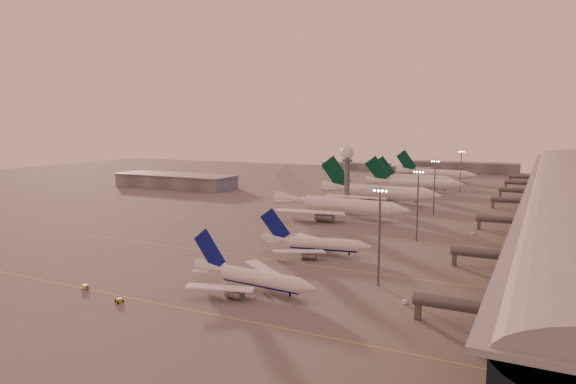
% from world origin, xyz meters
% --- Properties ---
extents(ground, '(700.00, 700.00, 0.00)m').
position_xyz_m(ground, '(0.00, 0.00, 0.00)').
color(ground, '#5F5C5C').
rests_on(ground, ground).
extents(taxiway_markings, '(180.00, 185.25, 0.02)m').
position_xyz_m(taxiway_markings, '(30.00, 56.00, 0.01)').
color(taxiway_markings, gold).
rests_on(taxiway_markings, ground).
extents(hangar, '(82.00, 27.00, 8.50)m').
position_xyz_m(hangar, '(-120.00, 140.00, 4.32)').
color(hangar, slate).
rests_on(hangar, ground).
extents(radar_tower, '(6.40, 6.40, 31.10)m').
position_xyz_m(radar_tower, '(5.00, 120.00, 20.95)').
color(radar_tower, '#575A5F').
rests_on(radar_tower, ground).
extents(mast_a, '(3.60, 0.56, 25.00)m').
position_xyz_m(mast_a, '(58.00, 0.00, 13.74)').
color(mast_a, '#575A5F').
rests_on(mast_a, ground).
extents(mast_b, '(3.60, 0.56, 25.00)m').
position_xyz_m(mast_b, '(55.00, 55.00, 13.74)').
color(mast_b, '#575A5F').
rests_on(mast_b, ground).
extents(mast_c, '(3.60, 0.56, 25.00)m').
position_xyz_m(mast_c, '(50.00, 110.00, 13.74)').
color(mast_c, '#575A5F').
rests_on(mast_c, ground).
extents(mast_d, '(3.60, 0.56, 25.00)m').
position_xyz_m(mast_d, '(48.00, 200.00, 13.74)').
color(mast_d, '#575A5F').
rests_on(mast_d, ground).
extents(distant_horizon, '(165.00, 37.50, 9.00)m').
position_xyz_m(distant_horizon, '(2.62, 325.14, 3.89)').
color(distant_horizon, slate).
rests_on(distant_horizon, ground).
extents(narrowbody_near, '(35.80, 28.49, 13.98)m').
position_xyz_m(narrowbody_near, '(31.92, -17.83, 2.83)').
color(narrowbody_near, white).
rests_on(narrowbody_near, ground).
extents(narrowbody_mid, '(35.42, 28.03, 13.93)m').
position_xyz_m(narrowbody_mid, '(31.15, 21.88, 2.82)').
color(narrowbody_mid, white).
rests_on(narrowbody_mid, ground).
extents(widebody_white, '(64.59, 51.61, 22.71)m').
position_xyz_m(widebody_white, '(14.39, 85.19, 3.94)').
color(widebody_white, white).
rests_on(widebody_white, ground).
extents(greentail_a, '(65.63, 52.86, 23.83)m').
position_xyz_m(greentail_a, '(17.63, 133.97, 4.21)').
color(greentail_a, white).
rests_on(greentail_a, ground).
extents(greentail_b, '(58.81, 47.17, 21.45)m').
position_xyz_m(greentail_b, '(23.70, 186.38, 3.79)').
color(greentail_b, white).
rests_on(greentail_b, ground).
extents(greentail_c, '(53.48, 43.04, 19.42)m').
position_xyz_m(greentail_c, '(16.36, 217.98, 3.43)').
color(greentail_c, white).
rests_on(greentail_c, ground).
extents(greentail_d, '(59.50, 47.71, 21.72)m').
position_xyz_m(greentail_d, '(22.56, 256.25, 3.84)').
color(greentail_d, white).
rests_on(greentail_d, ground).
extents(gsv_truck_a, '(6.16, 2.48, 2.46)m').
position_xyz_m(gsv_truck_a, '(-4.81, -35.47, 1.25)').
color(gsv_truck_a, yellow).
rests_on(gsv_truck_a, ground).
extents(gsv_tug_near, '(3.10, 3.89, 0.97)m').
position_xyz_m(gsv_tug_near, '(9.14, -38.71, 0.50)').
color(gsv_tug_near, yellow).
rests_on(gsv_tug_near, ground).
extents(gsv_catering_a, '(4.88, 3.49, 3.66)m').
position_xyz_m(gsv_catering_a, '(67.51, -10.20, 1.83)').
color(gsv_catering_a, white).
rests_on(gsv_catering_a, ground).
extents(gsv_tug_mid, '(4.11, 4.53, 1.11)m').
position_xyz_m(gsv_tug_mid, '(1.25, 5.76, 0.57)').
color(gsv_tug_mid, yellow).
rests_on(gsv_tug_mid, ground).
extents(gsv_truck_b, '(6.63, 3.94, 2.52)m').
position_xyz_m(gsv_truck_b, '(38.77, 39.90, 1.29)').
color(gsv_truck_b, white).
rests_on(gsv_truck_b, ground).
extents(gsv_truck_c, '(6.23, 4.19, 2.37)m').
position_xyz_m(gsv_truck_c, '(-6.82, 62.55, 1.21)').
color(gsv_truck_c, yellow).
rests_on(gsv_truck_c, ground).
extents(gsv_catering_b, '(5.74, 3.60, 4.37)m').
position_xyz_m(gsv_catering_b, '(71.55, 73.22, 2.18)').
color(gsv_catering_b, white).
rests_on(gsv_catering_b, ground).
extents(gsv_tug_far, '(3.55, 4.08, 1.00)m').
position_xyz_m(gsv_tug_far, '(10.91, 107.49, 0.52)').
color(gsv_tug_far, white).
rests_on(gsv_tug_far, ground).
extents(gsv_truck_d, '(3.10, 5.35, 2.04)m').
position_xyz_m(gsv_truck_d, '(-12.04, 122.77, 1.04)').
color(gsv_truck_d, white).
rests_on(gsv_truck_d, ground).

